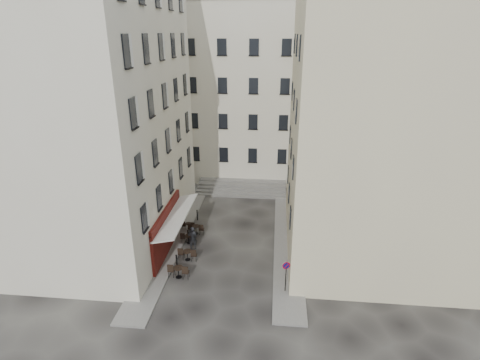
# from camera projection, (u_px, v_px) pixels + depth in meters

# --- Properties ---
(ground) EXTENTS (90.00, 90.00, 0.00)m
(ground) POSITION_uv_depth(u_px,v_px,m) (225.00, 261.00, 26.86)
(ground) COLOR black
(ground) RESTS_ON ground
(sidewalk_left) EXTENTS (2.00, 22.00, 0.12)m
(sidewalk_left) POSITION_uv_depth(u_px,v_px,m) (178.00, 230.00, 30.95)
(sidewalk_left) COLOR slate
(sidewalk_left) RESTS_ON ground
(sidewalk_right) EXTENTS (2.00, 18.00, 0.12)m
(sidewalk_right) POSITION_uv_depth(u_px,v_px,m) (287.00, 242.00, 29.20)
(sidewalk_right) COLOR slate
(sidewalk_right) RESTS_ON ground
(building_left) EXTENTS (12.20, 16.20, 20.60)m
(building_left) POSITION_uv_depth(u_px,v_px,m) (83.00, 107.00, 26.80)
(building_left) COLOR beige
(building_left) RESTS_ON ground
(building_right) EXTENTS (12.20, 14.20, 18.60)m
(building_right) POSITION_uv_depth(u_px,v_px,m) (381.00, 126.00, 25.69)
(building_right) COLOR beige
(building_right) RESTS_ON ground
(building_back) EXTENTS (18.20, 10.20, 18.60)m
(building_back) POSITION_uv_depth(u_px,v_px,m) (238.00, 91.00, 41.08)
(building_back) COLOR beige
(building_back) RESTS_ON ground
(cafe_storefront) EXTENTS (1.74, 7.30, 3.50)m
(cafe_storefront) POSITION_uv_depth(u_px,v_px,m) (168.00, 228.00, 27.49)
(cafe_storefront) COLOR #440D09
(cafe_storefront) RESTS_ON ground
(stone_steps) EXTENTS (9.00, 3.15, 0.80)m
(stone_steps) POSITION_uv_depth(u_px,v_px,m) (242.00, 188.00, 38.34)
(stone_steps) COLOR #615E5C
(stone_steps) RESTS_ON ground
(bollard_near) EXTENTS (0.12, 0.12, 0.98)m
(bollard_near) POSITION_uv_depth(u_px,v_px,m) (177.00, 260.00, 26.04)
(bollard_near) COLOR black
(bollard_near) RESTS_ON ground
(bollard_mid) EXTENTS (0.12, 0.12, 0.98)m
(bollard_mid) POSITION_uv_depth(u_px,v_px,m) (188.00, 235.00, 29.28)
(bollard_mid) COLOR black
(bollard_mid) RESTS_ON ground
(bollard_far) EXTENTS (0.12, 0.12, 0.98)m
(bollard_far) POSITION_uv_depth(u_px,v_px,m) (197.00, 215.00, 32.51)
(bollard_far) COLOR black
(bollard_far) RESTS_ON ground
(no_parking_sign) EXTENTS (0.49, 0.20, 2.25)m
(no_parking_sign) POSITION_uv_depth(u_px,v_px,m) (286.00, 271.00, 23.05)
(no_parking_sign) COLOR black
(no_parking_sign) RESTS_ON ground
(bistro_table_a) EXTENTS (1.43, 0.67, 1.01)m
(bistro_table_a) POSITION_uv_depth(u_px,v_px,m) (179.00, 271.00, 24.87)
(bistro_table_a) COLOR black
(bistro_table_a) RESTS_ON ground
(bistro_table_b) EXTENTS (1.37, 0.64, 0.96)m
(bistro_table_b) POSITION_uv_depth(u_px,v_px,m) (188.00, 254.00, 26.80)
(bistro_table_b) COLOR black
(bistro_table_b) RESTS_ON ground
(bistro_table_c) EXTENTS (1.25, 0.59, 0.88)m
(bistro_table_c) POSITION_uv_depth(u_px,v_px,m) (189.00, 238.00, 28.95)
(bistro_table_c) COLOR black
(bistro_table_c) RESTS_ON ground
(bistro_table_d) EXTENTS (1.32, 0.62, 0.93)m
(bistro_table_d) POSITION_uv_depth(u_px,v_px,m) (196.00, 229.00, 30.30)
(bistro_table_d) COLOR black
(bistro_table_d) RESTS_ON ground
(bistro_table_e) EXTENTS (1.15, 0.54, 0.81)m
(bistro_table_e) POSITION_uv_depth(u_px,v_px,m) (189.00, 226.00, 30.87)
(bistro_table_e) COLOR black
(bistro_table_e) RESTS_ON ground
(pedestrian) EXTENTS (0.79, 0.62, 1.88)m
(pedestrian) POSITION_uv_depth(u_px,v_px,m) (193.00, 238.00, 28.03)
(pedestrian) COLOR black
(pedestrian) RESTS_ON ground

